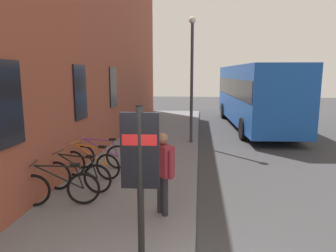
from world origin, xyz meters
name	(u,v)px	position (x,y,z in m)	size (l,w,h in m)	color
ground	(230,170)	(6.00, -1.00, 0.00)	(60.00, 60.00, 0.00)	#38383A
sidewalk_pavement	(152,150)	(8.00, 1.75, 0.06)	(24.00, 3.50, 0.12)	slate
station_facade	(104,42)	(8.99, 3.80, 4.16)	(22.00, 0.65, 8.34)	brown
bicycle_nearest_sign	(59,188)	(2.75, 2.96, 0.51)	(0.53, 1.75, 0.97)	black
bicycle_end_of_row	(78,176)	(3.56, 2.87, 0.51)	(0.48, 1.77, 0.97)	black
bicycle_by_door	(91,164)	(4.55, 2.89, 0.51)	(0.55, 1.74, 0.97)	black
bicycle_beside_lamp	(101,156)	(5.40, 2.89, 0.51)	(0.48, 1.77, 0.97)	black
transit_info_sign	(140,161)	(0.89, 0.80, 1.72)	(0.11, 0.55, 2.40)	black
city_bus	(254,92)	(13.96, -3.00, 1.92)	(10.62, 3.12, 3.35)	#1951B2
pedestrian_near_bus	(162,165)	(2.57, 0.68, 1.15)	(0.52, 0.51, 1.69)	#26262D
street_lamp	(192,69)	(9.30, 0.30, 3.11)	(0.28, 0.28, 5.03)	#333338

